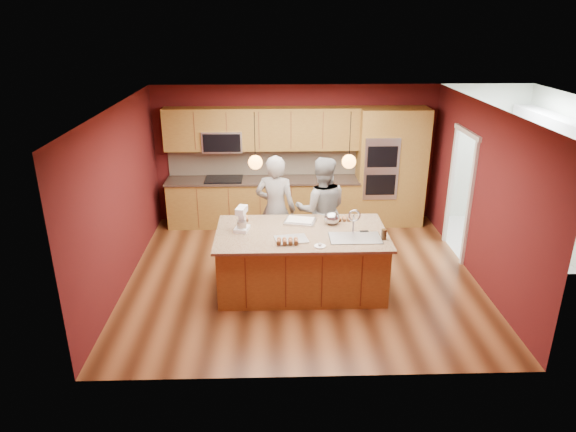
{
  "coord_description": "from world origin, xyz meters",
  "views": [
    {
      "loc": [
        -0.45,
        -7.36,
        3.94
      ],
      "look_at": [
        -0.22,
        -0.1,
        1.07
      ],
      "focal_mm": 32.0,
      "sensor_mm": 36.0,
      "label": 1
    }
  ],
  "objects_px": {
    "stand_mixer": "(242,220)",
    "mixing_bowl": "(332,218)",
    "person_left": "(276,210)",
    "island": "(302,260)",
    "person_right": "(321,210)"
  },
  "relations": [
    {
      "from": "person_left",
      "to": "mixing_bowl",
      "type": "xyz_separation_m",
      "value": [
        0.86,
        -0.66,
        0.1
      ]
    },
    {
      "from": "island",
      "to": "mixing_bowl",
      "type": "xyz_separation_m",
      "value": [
        0.47,
        0.3,
        0.55
      ]
    },
    {
      "from": "stand_mixer",
      "to": "person_left",
      "type": "bearing_deg",
      "value": 73.37
    },
    {
      "from": "person_right",
      "to": "stand_mixer",
      "type": "xyz_separation_m",
      "value": [
        -1.27,
        -0.87,
        0.18
      ]
    },
    {
      "from": "person_left",
      "to": "person_right",
      "type": "distance_m",
      "value": 0.76
    },
    {
      "from": "island",
      "to": "stand_mixer",
      "type": "height_order",
      "value": "island"
    },
    {
      "from": "stand_mixer",
      "to": "mixing_bowl",
      "type": "relative_size",
      "value": 1.52
    },
    {
      "from": "person_left",
      "to": "person_right",
      "type": "bearing_deg",
      "value": -167.21
    },
    {
      "from": "person_right",
      "to": "stand_mixer",
      "type": "relative_size",
      "value": 4.95
    },
    {
      "from": "person_left",
      "to": "island",
      "type": "bearing_deg",
      "value": 124.98
    },
    {
      "from": "stand_mixer",
      "to": "island",
      "type": "bearing_deg",
      "value": 7.54
    },
    {
      "from": "person_right",
      "to": "mixing_bowl",
      "type": "height_order",
      "value": "person_right"
    },
    {
      "from": "island",
      "to": "person_left",
      "type": "relative_size",
      "value": 1.37
    },
    {
      "from": "mixing_bowl",
      "to": "person_right",
      "type": "bearing_deg",
      "value": 98.41
    },
    {
      "from": "person_right",
      "to": "stand_mixer",
      "type": "bearing_deg",
      "value": 35.83
    }
  ]
}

